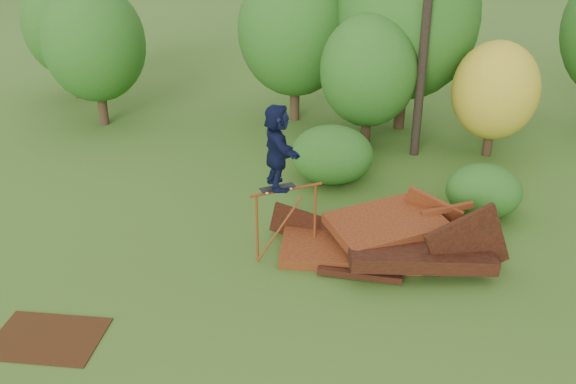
% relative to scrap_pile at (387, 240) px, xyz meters
% --- Properties ---
extents(ground, '(240.00, 240.00, 0.00)m').
position_rel_scrap_pile_xyz_m(ground, '(-1.50, -2.27, -0.40)').
color(ground, '#2D5116').
rests_on(ground, ground).
extents(scrap_pile, '(5.66, 3.21, 2.08)m').
position_rel_scrap_pile_xyz_m(scrap_pile, '(0.00, 0.00, 0.00)').
color(scrap_pile, '#4B170D').
rests_on(scrap_pile, ground).
extents(grind_rail, '(1.50, 1.01, 1.72)m').
position_rel_scrap_pile_xyz_m(grind_rail, '(-2.32, -0.35, 0.76)').
color(grind_rail, brown).
rests_on(grind_rail, ground).
extents(skateboard, '(0.79, 0.62, 0.08)m').
position_rel_scrap_pile_xyz_m(skateboard, '(-2.50, -0.47, 1.39)').
color(skateboard, black).
rests_on(skateboard, grind_rail).
extents(skater, '(1.26, 1.85, 1.92)m').
position_rel_scrap_pile_xyz_m(skater, '(-2.50, -0.47, 2.36)').
color(skater, black).
rests_on(skater, skateboard).
extents(flat_plate, '(2.12, 1.57, 0.03)m').
position_rel_scrap_pile_xyz_m(flat_plate, '(-6.32, -4.17, -0.39)').
color(flat_plate, '#371D0B').
rests_on(flat_plate, ground).
extents(tree_0, '(3.50, 3.50, 4.94)m').
position_rel_scrap_pile_xyz_m(tree_0, '(-10.36, 7.50, 2.51)').
color(tree_0, black).
rests_on(tree_0, ground).
extents(tree_1, '(4.01, 4.01, 5.57)m').
position_rel_scrap_pile_xyz_m(tree_1, '(-3.64, 9.16, 2.86)').
color(tree_1, black).
rests_on(tree_1, ground).
extents(tree_2, '(3.10, 3.10, 4.37)m').
position_rel_scrap_pile_xyz_m(tree_2, '(-0.92, 6.81, 2.17)').
color(tree_2, black).
rests_on(tree_2, ground).
extents(tree_3, '(4.77, 4.77, 6.62)m').
position_rel_scrap_pile_xyz_m(tree_3, '(0.17, 8.86, 3.47)').
color(tree_3, black).
rests_on(tree_3, ground).
extents(tree_4, '(2.66, 2.66, 3.67)m').
position_rel_scrap_pile_xyz_m(tree_4, '(2.98, 6.76, 1.73)').
color(tree_4, black).
rests_on(tree_4, ground).
extents(tree_6, '(3.56, 3.56, 4.97)m').
position_rel_scrap_pile_xyz_m(tree_6, '(-12.75, 10.40, 2.51)').
color(tree_6, black).
rests_on(tree_6, ground).
extents(shrub_left, '(2.39, 2.21, 1.66)m').
position_rel_scrap_pile_xyz_m(shrub_left, '(-1.73, 3.97, 0.42)').
color(shrub_left, '#205015').
rests_on(shrub_left, ground).
extents(shrub_right, '(1.94, 1.78, 1.38)m').
position_rel_scrap_pile_xyz_m(shrub_right, '(2.39, 2.51, 0.28)').
color(shrub_right, '#205015').
rests_on(shrub_right, ground).
extents(utility_pole, '(1.40, 0.28, 9.29)m').
position_rel_scrap_pile_xyz_m(utility_pole, '(0.69, 6.44, 4.32)').
color(utility_pole, black).
rests_on(utility_pole, ground).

